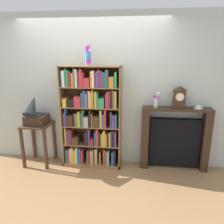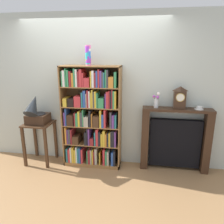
# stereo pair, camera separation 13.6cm
# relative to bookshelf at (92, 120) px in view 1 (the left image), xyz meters

# --- Properties ---
(ground_plane) EXTENTS (8.16, 6.40, 0.02)m
(ground_plane) POSITION_rel_bookshelf_xyz_m (-0.00, -0.09, -0.86)
(ground_plane) COLOR #997047
(wall_back) EXTENTS (5.16, 0.08, 2.60)m
(wall_back) POSITION_rel_bookshelf_xyz_m (0.23, 0.21, 0.45)
(wall_back) COLOR beige
(wall_back) RESTS_ON ground
(bookshelf) EXTENTS (1.00, 0.32, 1.75)m
(bookshelf) POSITION_rel_bookshelf_xyz_m (0.00, 0.00, 0.00)
(bookshelf) COLOR olive
(bookshelf) RESTS_ON ground
(cup_stack) EXTENTS (0.09, 0.09, 0.31)m
(cup_stack) POSITION_rel_bookshelf_xyz_m (-0.03, -0.01, 1.06)
(cup_stack) COLOR pink
(cup_stack) RESTS_ON bookshelf
(side_table_left) EXTENTS (0.48, 0.46, 0.75)m
(side_table_left) POSITION_rel_bookshelf_xyz_m (-0.96, -0.06, -0.31)
(side_table_left) COLOR #472D1C
(side_table_left) RESTS_ON ground
(gramophone) EXTENTS (0.35, 0.48, 0.56)m
(gramophone) POSITION_rel_bookshelf_xyz_m (-0.96, -0.12, 0.12)
(gramophone) COLOR #382316
(gramophone) RESTS_ON side_table_left
(fireplace_mantel) EXTENTS (1.12, 0.23, 1.09)m
(fireplace_mantel) POSITION_rel_bookshelf_xyz_m (1.42, 0.08, -0.31)
(fireplace_mantel) COLOR #382316
(fireplace_mantel) RESTS_ON ground
(mantel_clock) EXTENTS (0.18, 0.13, 0.36)m
(mantel_clock) POSITION_rel_bookshelf_xyz_m (1.43, 0.05, 0.42)
(mantel_clock) COLOR #382316
(mantel_clock) RESTS_ON fireplace_mantel
(flower_vase) EXTENTS (0.12, 0.10, 0.26)m
(flower_vase) POSITION_rel_bookshelf_xyz_m (1.07, 0.05, 0.36)
(flower_vase) COLOR silver
(flower_vase) RESTS_ON fireplace_mantel
(teacup_with_saucer) EXTENTS (0.14, 0.14, 0.05)m
(teacup_with_saucer) POSITION_rel_bookshelf_xyz_m (1.74, 0.06, 0.26)
(teacup_with_saucer) COLOR white
(teacup_with_saucer) RESTS_ON fireplace_mantel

